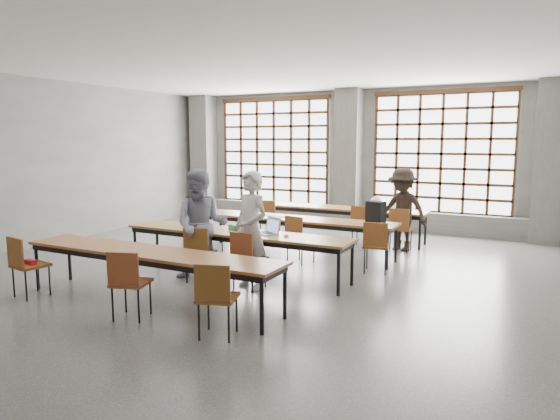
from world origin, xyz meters
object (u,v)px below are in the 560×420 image
object	(u,v)px
chair_front_right	(246,254)
desk_row_a	(336,210)
chair_mid_right	(376,242)
laptop_front	(269,230)
desk_row_b	(294,221)
chair_back_mid	(362,222)
chair_mid_centre	(298,234)
chair_back_left	(269,215)
student_male	(251,230)
laptop_back	(398,207)
red_pouch	(30,262)
desk_row_c	(235,235)
chair_near_mid	(128,278)
chair_mid_left	(207,226)
chair_near_right	(216,292)
mouse	(286,235)
phone	(241,233)
student_back	(402,210)
backpack	(376,212)
green_box	(235,228)
desk_row_d	(149,255)
plastic_bag	(376,203)
chair_front_left	(199,248)
chair_near_left	(25,261)
student_female	(202,225)
chair_back_right	(400,225)

from	to	relation	value
chair_front_right	desk_row_a	bearing A→B (deg)	92.91
chair_mid_right	laptop_front	world-z (taller)	laptop_front
desk_row_b	chair_back_mid	world-z (taller)	chair_back_mid
chair_mid_centre	chair_front_right	size ratio (longest dim) A/B	1.00
laptop_front	chair_back_left	bearing A→B (deg)	118.73
student_male	laptop_back	xyz separation A→B (m)	(1.14, 4.24, -0.09)
desk_row_a	red_pouch	world-z (taller)	desk_row_a
desk_row_c	chair_mid_right	bearing A→B (deg)	29.54
chair_near_mid	chair_mid_centre	bearing A→B (deg)	79.94
chair_mid_left	chair_near_right	size ratio (longest dim) A/B	1.00
chair_near_right	mouse	world-z (taller)	chair_near_right
laptop_front	phone	distance (m)	0.45
student_back	backpack	distance (m)	1.32
student_male	backpack	bearing A→B (deg)	81.44
chair_back_left	green_box	size ratio (longest dim) A/B	3.52
chair_near_right	mouse	bearing A→B (deg)	97.61
chair_near_right	desk_row_d	bearing A→B (deg)	157.68
chair_mid_centre	plastic_bag	bearing A→B (deg)	74.99
student_male	chair_mid_left	bearing A→B (deg)	159.49
desk_row_c	laptop_back	distance (m)	4.13
chair_near_mid	chair_near_right	size ratio (longest dim) A/B	1.00
phone	chair_near_mid	bearing A→B (deg)	-95.29
chair_near_mid	backpack	size ratio (longest dim) A/B	2.20
chair_back_mid	backpack	world-z (taller)	backpack
green_box	red_pouch	world-z (taller)	green_box
chair_near_mid	student_back	bearing A→B (deg)	70.04
desk_row_c	chair_back_left	xyz separation A→B (m)	(-1.01, 3.01, -0.13)
desk_row_a	chair_front_left	distance (m)	4.31
chair_near_left	backpack	distance (m)	5.69
desk_row_b	laptop_front	bearing A→B (deg)	-77.87
desk_row_a	plastic_bag	world-z (taller)	plastic_bag
desk_row_a	student_male	xyz separation A→B (m)	(0.22, -4.14, 0.22)
student_female	plastic_bag	world-z (taller)	student_female
laptop_front	student_male	bearing A→B (deg)	-87.87
desk_row_a	chair_back_right	bearing A→B (deg)	-21.46
chair_back_left	chair_back_mid	xyz separation A→B (m)	(2.19, -0.00, 0.00)
chair_back_mid	student_female	xyz separation A→B (m)	(-1.48, -3.51, 0.35)
chair_near_mid	mouse	world-z (taller)	chair_near_mid
chair_mid_centre	chair_mid_right	size ratio (longest dim) A/B	1.00
plastic_bag	chair_back_left	bearing A→B (deg)	-163.50
desk_row_c	chair_back_mid	xyz separation A→B (m)	(1.18, 3.01, -0.13)
chair_near_left	mouse	size ratio (longest dim) A/B	8.98
student_male	laptop_front	size ratio (longest dim) A/B	3.84
chair_mid_centre	student_female	xyz separation A→B (m)	(-0.90, -1.65, 0.35)
chair_near_left	green_box	xyz separation A→B (m)	(1.92, 2.48, 0.24)
chair_back_left	chair_mid_right	world-z (taller)	same
red_pouch	chair_back_mid	bearing A→B (deg)	59.51
laptop_front	chair_near_left	bearing A→B (deg)	-135.51
chair_near_mid	red_pouch	size ratio (longest dim) A/B	4.40
green_box	red_pouch	size ratio (longest dim) A/B	1.25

